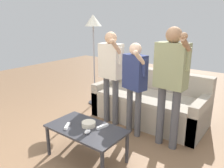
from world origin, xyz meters
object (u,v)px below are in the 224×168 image
object	(u,v)px
couch	(150,103)
snack_bowl	(89,124)
game_remote_wand_far	(67,126)
game_remote_nunchuk	(87,132)
floor_lamp	(93,28)
player_left	(111,68)
player_center	(135,79)
coffee_table	(86,132)
player_right	(171,75)
game_remote_wand_near	(103,127)

from	to	relation	value
couch	snack_bowl	bearing A→B (deg)	-93.74
snack_bowl	game_remote_wand_far	bearing A→B (deg)	-138.32
game_remote_nunchuk	game_remote_wand_far	distance (m)	0.31
floor_lamp	player_left	size ratio (longest dim) A/B	1.18
player_left	couch	bearing A→B (deg)	47.65
game_remote_nunchuk	player_center	xyz separation A→B (m)	(0.02, 1.00, 0.43)
game_remote_wand_far	player_center	bearing A→B (deg)	72.16
snack_bowl	coffee_table	bearing A→B (deg)	-89.82
coffee_table	player_left	distance (m)	1.22
player_center	player_right	distance (m)	0.57
player_right	game_remote_wand_far	distance (m)	1.47
snack_bowl	floor_lamp	xyz separation A→B (m)	(-1.22, 1.49, 1.10)
player_right	floor_lamp	bearing A→B (deg)	161.27
coffee_table	player_right	bearing A→B (deg)	52.90
game_remote_wand_far	floor_lamp	bearing A→B (deg)	121.33
coffee_table	game_remote_wand_near	distance (m)	0.22
game_remote_nunchuk	player_center	size ratio (longest dim) A/B	0.06
game_remote_nunchuk	game_remote_wand_near	bearing A→B (deg)	75.38
snack_bowl	floor_lamp	world-z (taller)	floor_lamp
player_left	game_remote_wand_near	bearing A→B (deg)	-58.41
couch	game_remote_nunchuk	size ratio (longest dim) A/B	21.59
snack_bowl	player_left	distance (m)	1.14
floor_lamp	player_right	bearing A→B (deg)	-18.73
game_remote_nunchuk	player_center	bearing A→B (deg)	88.70
couch	player_left	distance (m)	0.97
player_left	player_right	distance (m)	1.06
couch	snack_bowl	xyz separation A→B (m)	(-0.10, -1.47, 0.16)
player_center	player_right	bearing A→B (deg)	-0.63
game_remote_nunchuk	game_remote_wand_far	bearing A→B (deg)	-173.58
player_center	game_remote_wand_near	bearing A→B (deg)	-87.62
player_left	game_remote_wand_near	distance (m)	1.16
coffee_table	game_remote_wand_near	xyz separation A→B (m)	(0.17, 0.12, 0.07)
game_remote_nunchuk	player_center	distance (m)	1.09
game_remote_nunchuk	game_remote_wand_far	xyz separation A→B (m)	(-0.31, -0.03, -0.01)
game_remote_wand_near	player_center	bearing A→B (deg)	92.38
couch	game_remote_nunchuk	bearing A→B (deg)	-89.44
couch	coffee_table	xyz separation A→B (m)	(-0.10, -1.52, 0.08)
game_remote_nunchuk	game_remote_wand_near	distance (m)	0.22
coffee_table	game_remote_wand_near	bearing A→B (deg)	36.32
coffee_table	floor_lamp	world-z (taller)	floor_lamp
player_left	game_remote_wand_far	bearing A→B (deg)	-81.10
floor_lamp	player_right	distance (m)	2.07
floor_lamp	couch	bearing A→B (deg)	-1.10
floor_lamp	game_remote_wand_near	distance (m)	2.28
floor_lamp	player_center	size ratio (longest dim) A/B	1.29
player_left	player_right	world-z (taller)	player_right
floor_lamp	player_right	world-z (taller)	floor_lamp
floor_lamp	game_remote_wand_near	bearing A→B (deg)	-45.84
player_right	coffee_table	bearing A→B (deg)	-127.10
player_center	game_remote_wand_far	distance (m)	1.17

